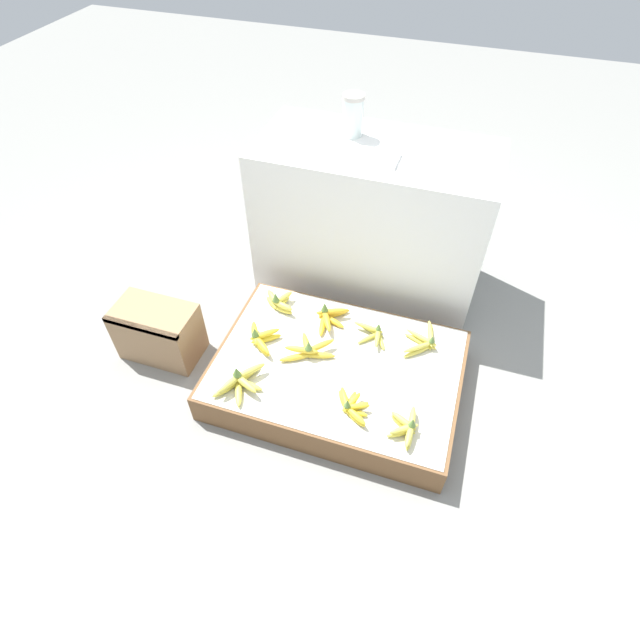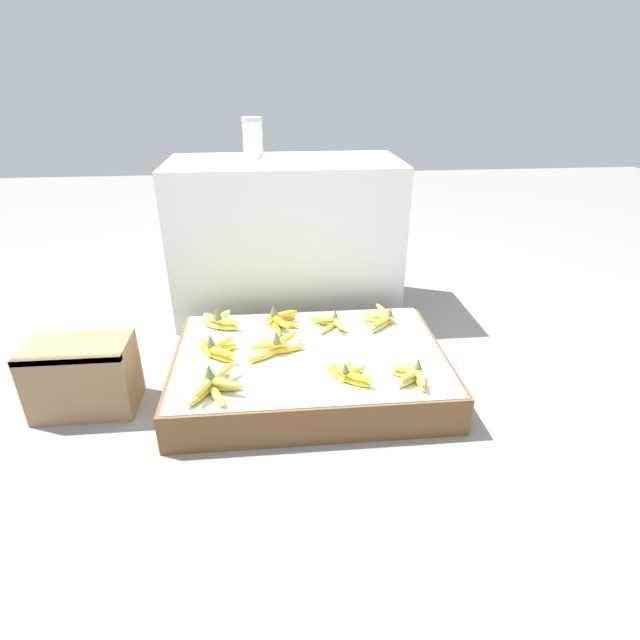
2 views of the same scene
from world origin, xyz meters
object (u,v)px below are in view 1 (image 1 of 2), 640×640
at_px(banana_bunch_back_left, 279,302).
at_px(glass_jar, 353,115).
at_px(foam_tray_white, 374,157).
at_px(banana_bunch_front_left, 240,381).
at_px(banana_bunch_middle_left, 260,338).
at_px(banana_bunch_back_midleft, 329,317).
at_px(banana_bunch_front_right, 407,427).
at_px(banana_bunch_front_midright, 352,406).
at_px(banana_bunch_back_midright, 374,333).
at_px(banana_bunch_middle_midleft, 308,350).
at_px(banana_bunch_back_right, 424,341).
at_px(wooden_crate, 159,332).

distance_m(banana_bunch_back_left, glass_jar, 0.98).
bearing_deg(foam_tray_white, banana_bunch_front_left, -108.22).
height_order(banana_bunch_middle_left, banana_bunch_back_midleft, banana_bunch_back_midleft).
bearing_deg(banana_bunch_front_right, banana_bunch_front_midright, 173.84).
distance_m(banana_bunch_front_right, banana_bunch_back_left, 0.92).
xyz_separation_m(banana_bunch_back_midright, glass_jar, (-0.33, 0.68, 0.73)).
relative_size(banana_bunch_front_right, banana_bunch_middle_left, 1.09).
xyz_separation_m(banana_bunch_front_left, banana_bunch_middle_left, (-0.02, 0.26, 0.00)).
bearing_deg(banana_bunch_front_left, banana_bunch_back_midright, 44.01).
relative_size(banana_bunch_middle_left, banana_bunch_back_left, 1.05).
bearing_deg(banana_bunch_back_left, foam_tray_white, 52.80).
relative_size(banana_bunch_middle_midleft, foam_tray_white, 1.09).
relative_size(banana_bunch_back_midleft, banana_bunch_back_midright, 1.20).
xyz_separation_m(banana_bunch_back_midright, banana_bunch_back_right, (0.24, 0.02, 0.00)).
relative_size(banana_bunch_front_midright, foam_tray_white, 0.76).
bearing_deg(banana_bunch_back_midleft, banana_bunch_front_midright, -61.79).
bearing_deg(glass_jar, banana_bunch_middle_left, -101.12).
distance_m(banana_bunch_front_left, banana_bunch_front_midright, 0.50).
bearing_deg(banana_bunch_front_left, banana_bunch_front_right, 0.51).
relative_size(banana_bunch_back_right, glass_jar, 1.30).
distance_m(wooden_crate, banana_bunch_middle_midleft, 0.77).
height_order(banana_bunch_middle_left, banana_bunch_back_midright, banana_bunch_middle_left).
xyz_separation_m(banana_bunch_front_right, banana_bunch_middle_midleft, (-0.52, 0.26, 0.00)).
distance_m(wooden_crate, banana_bunch_middle_left, 0.52).
bearing_deg(banana_bunch_back_left, banana_bunch_middle_midleft, -45.63).
relative_size(banana_bunch_middle_midleft, banana_bunch_back_midleft, 1.11).
relative_size(banana_bunch_front_midright, banana_bunch_middle_left, 0.90).
height_order(banana_bunch_back_left, banana_bunch_back_midleft, same).
relative_size(banana_bunch_back_midright, glass_jar, 0.95).
relative_size(banana_bunch_middle_left, glass_jar, 0.97).
height_order(wooden_crate, glass_jar, glass_jar).
relative_size(banana_bunch_middle_midleft, banana_bunch_back_left, 1.37).
distance_m(banana_bunch_back_midleft, banana_bunch_back_right, 0.48).
relative_size(banana_bunch_front_right, banana_bunch_back_midleft, 0.93).
distance_m(banana_bunch_front_right, foam_tray_white, 1.22).
bearing_deg(banana_bunch_middle_midleft, banana_bunch_front_midright, -39.86).
distance_m(banana_bunch_back_right, foam_tray_white, 0.89).
bearing_deg(banana_bunch_back_right, banana_bunch_middle_left, -162.71).
height_order(banana_bunch_middle_left, banana_bunch_back_left, banana_bunch_back_left).
bearing_deg(banana_bunch_front_midright, banana_bunch_back_midleft, 118.21).
distance_m(wooden_crate, banana_bunch_back_midleft, 0.85).
distance_m(banana_bunch_middle_left, glass_jar, 1.16).
xyz_separation_m(banana_bunch_front_right, foam_tray_white, (-0.43, 0.95, 0.64)).
bearing_deg(banana_bunch_middle_left, wooden_crate, -171.18).
distance_m(banana_bunch_back_midleft, glass_jar, 0.98).
bearing_deg(banana_bunch_back_midleft, wooden_crate, -157.96).
height_order(banana_bunch_back_midright, glass_jar, glass_jar).
height_order(banana_bunch_back_left, glass_jar, glass_jar).
bearing_deg(wooden_crate, banana_bunch_front_right, -7.81).
bearing_deg(banana_bunch_front_right, banana_bunch_front_left, -179.49).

